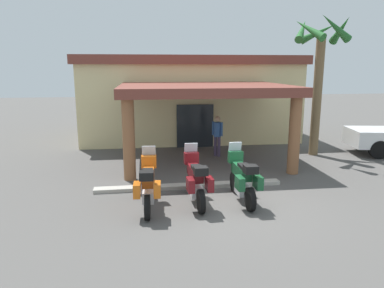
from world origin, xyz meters
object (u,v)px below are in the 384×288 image
motel_building (187,96)px  motorcycle_maroon (196,180)px  pedestrian (217,133)px  motorcycle_green (243,178)px  motorcycle_orange (148,184)px  palm_tree_near_portico (319,59)px

motel_building → motorcycle_maroon: bearing=-95.4°
motorcycle_maroon → pedestrian: (1.82, 5.42, 0.34)m
motorcycle_green → motorcycle_maroon: bearing=87.2°
motorcycle_green → pedestrian: bearing=-5.4°
motorcycle_orange → palm_tree_near_portico: size_ratio=0.37×
motorcycle_orange → pedestrian: size_ratio=1.24×
motorcycle_green → pedestrian: 5.50m
motorcycle_maroon → pedestrian: bearing=-19.9°
motel_building → motorcycle_maroon: (-1.21, -10.59, -1.57)m
pedestrian → motorcycle_green: bearing=38.3°
motorcycle_maroon → palm_tree_near_portico: 8.71m
motorcycle_orange → motorcycle_green: size_ratio=1.00×
motorcycle_green → pedestrian: (0.45, 5.47, 0.34)m
motorcycle_maroon → pedestrian: pedestrian is taller
motorcycle_orange → pedestrian: bearing=-25.4°
motel_building → palm_tree_near_portico: palm_tree_near_portico is taller
motel_building → palm_tree_near_portico: (4.95, -5.53, 1.93)m
motorcycle_orange → motorcycle_green: 2.74m
motorcycle_maroon → palm_tree_near_portico: palm_tree_near_portico is taller
motel_building → motorcycle_orange: bearing=-102.3°
pedestrian → palm_tree_near_portico: palm_tree_near_portico is taller
motorcycle_maroon → motorcycle_green: bearing=-93.4°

